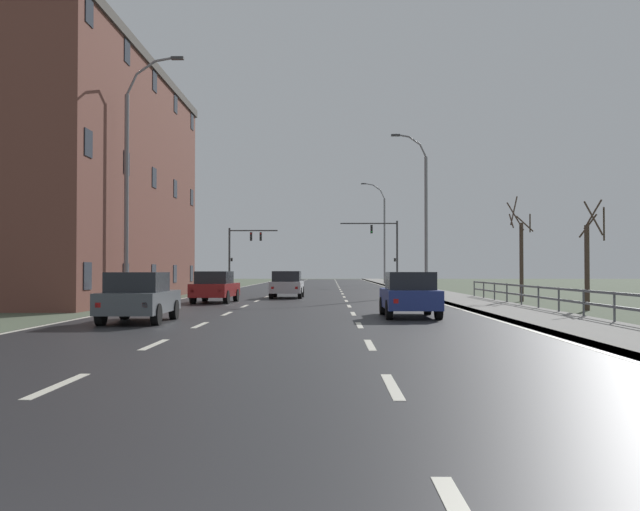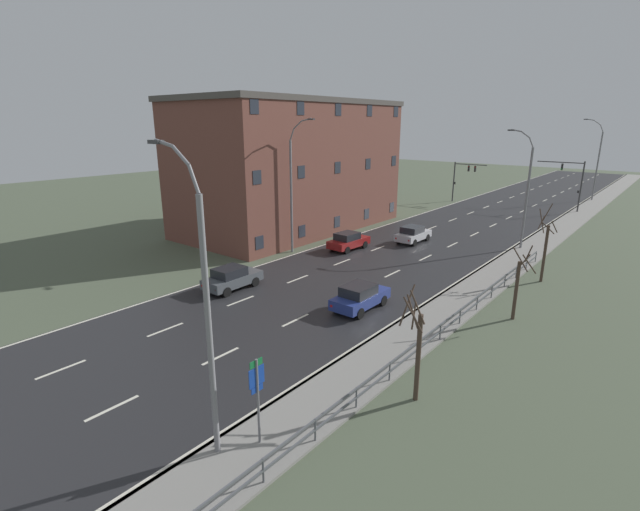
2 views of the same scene
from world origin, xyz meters
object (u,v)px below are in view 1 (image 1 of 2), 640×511
Objects in this scene: street_lamp_midground at (424,216)px; brick_building at (46,180)px; street_lamp_distant at (383,235)px; car_far_right at (287,284)px; street_lamp_left_bank at (130,184)px; traffic_signal_right at (387,243)px; car_near_left at (409,294)px; car_near_right at (215,287)px; car_distant at (139,297)px; traffic_signal_left at (242,247)px.

brick_building is (-21.60, -6.32, 1.49)m from street_lamp_midground.
street_lamp_distant is 2.77× the size of car_far_right.
brick_building is at bearing -163.69° from street_lamp_midground.
street_lamp_left_bank is (-14.90, -13.60, 0.40)m from street_lamp_midground.
street_lamp_distant is at bearing 78.03° from car_far_right.
street_lamp_midground is at bearing -88.58° from traffic_signal_right.
street_lamp_midground reaches higher than traffic_signal_right.
street_lamp_left_bank is 14.31m from car_near_left.
car_near_right is 1.01× the size of car_distant.
car_far_right is at bearing 78.82° from car_distant.
car_distant is at bearing -101.75° from street_lamp_distant.
street_lamp_distant is 49.86m from street_lamp_left_bank.
traffic_signal_left is at bearing 97.60° from car_near_right.
street_lamp_midground is at bearing 25.76° from car_far_right.
street_lamp_distant is 58.47m from car_distant.
car_near_right is (-8.44, 10.56, 0.00)m from car_near_left.
street_lamp_midground is at bearing -89.95° from street_lamp_distant.
traffic_signal_right is (14.34, 36.00, -1.30)m from street_lamp_left_bank.
car_distant is 20.19m from brick_building.
street_lamp_distant is 0.47× the size of brick_building.
street_lamp_left_bank is 1.77× the size of traffic_signal_right.
traffic_signal_left is 42.81m from car_near_left.
traffic_signal_left reaches higher than car_far_right.
brick_building is (-18.36, 14.15, 5.76)m from car_near_left.
car_near_left is 0.99× the size of car_distant.
street_lamp_midground reaches higher than traffic_signal_left.
car_far_right is (6.43, 9.61, -4.67)m from street_lamp_left_bank.
car_distant and car_far_right have the same top height.
traffic_signal_right is 46.98m from car_distant.
brick_building reaches higher than street_lamp_distant.
car_near_left is at bearing 15.65° from car_distant.
street_lamp_midground reaches higher than car_near_left.
street_lamp_left_bank is 2.73× the size of car_near_left.
traffic_signal_left is 30.96m from car_near_right.
car_near_left is (-3.21, -54.46, -4.75)m from street_lamp_distant.
street_lamp_distant is 45.67m from car_near_right.
traffic_signal_left is at bearing 92.04° from car_distant.
traffic_signal_left is (-13.66, -1.60, -0.36)m from traffic_signal_right.
street_lamp_left_bank is 12.47m from car_far_right.
street_lamp_midground is at bearing 42.39° from street_lamp_left_bank.
traffic_signal_right reaches higher than car_near_left.
brick_building is at bearing -169.35° from car_far_right.
traffic_signal_right is at bearing 91.42° from street_lamp_midground.
car_near_right is (-11.13, -32.31, -3.38)m from traffic_signal_right.
brick_building reaches higher than car_near_right.
street_lamp_distant is at bearing 87.41° from traffic_signal_right.
brick_building reaches higher than street_lamp_left_bank.
traffic_signal_right reaches higher than car_near_right.
street_lamp_left_bank is 2.68× the size of car_near_right.
car_far_right is 0.17× the size of brick_building.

